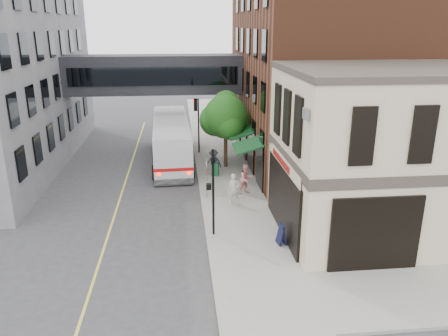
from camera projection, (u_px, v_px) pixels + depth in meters
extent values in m
plane|color=#38383A|center=(209.00, 257.00, 20.40)|extent=(120.00, 120.00, 0.00)
cube|color=gray|center=(222.00, 163.00, 33.79)|extent=(4.00, 60.00, 0.15)
cube|color=beige|center=(384.00, 155.00, 21.89)|extent=(10.00, 8.00, 8.15)
cube|color=#38332B|center=(384.00, 154.00, 21.87)|extent=(10.12, 8.12, 0.50)
cube|color=#38332B|center=(394.00, 70.00, 20.56)|extent=(10.12, 8.12, 0.30)
cube|color=black|center=(283.00, 200.00, 22.09)|extent=(0.14, 6.40, 3.40)
cube|color=black|center=(282.00, 200.00, 22.09)|extent=(0.04, 5.90, 3.00)
cube|color=maroon|center=(281.00, 160.00, 22.04)|extent=(0.03, 3.60, 0.32)
cube|color=#592D1C|center=(324.00, 70.00, 33.34)|extent=(12.00, 18.00, 14.00)
cube|color=#0D3C1B|center=(237.00, 127.00, 32.75)|extent=(1.80, 13.00, 0.40)
cube|color=black|center=(155.00, 74.00, 35.06)|extent=(14.00, 3.00, 3.00)
cube|color=black|center=(154.00, 76.00, 33.60)|extent=(13.00, 0.08, 1.40)
cube|color=black|center=(156.00, 72.00, 36.52)|extent=(13.00, 0.08, 1.40)
cylinder|color=black|center=(213.00, 193.00, 21.57)|extent=(0.12, 0.12, 4.50)
cube|color=black|center=(209.00, 187.00, 21.44)|extent=(0.25, 0.22, 0.30)
imported|color=black|center=(213.00, 157.00, 20.99)|extent=(0.20, 0.16, 1.00)
cylinder|color=black|center=(199.00, 126.00, 35.74)|extent=(0.12, 0.12, 4.50)
cube|color=black|center=(196.00, 122.00, 35.61)|extent=(0.25, 0.22, 0.30)
cube|color=black|center=(195.00, 105.00, 35.17)|extent=(0.28, 0.28, 1.00)
sphere|color=#FF0C05|center=(193.00, 100.00, 35.04)|extent=(0.18, 0.18, 0.18)
cylinder|color=gray|center=(207.00, 174.00, 26.53)|extent=(0.08, 0.08, 3.00)
cube|color=white|center=(206.00, 163.00, 26.31)|extent=(0.03, 0.75, 0.22)
cube|color=#0C591E|center=(206.00, 155.00, 26.14)|extent=(0.03, 0.70, 0.18)
cube|color=#B20C0C|center=(206.00, 171.00, 26.47)|extent=(0.03, 0.30, 0.40)
cylinder|color=#382619|center=(226.00, 148.00, 32.40)|extent=(0.28, 0.28, 2.80)
sphere|color=#1C4C14|center=(226.00, 117.00, 31.65)|extent=(3.20, 3.20, 3.20)
sphere|color=#1C4C14|center=(236.00, 120.00, 32.33)|extent=(2.20, 2.20, 2.20)
sphere|color=#1C4C14|center=(216.00, 120.00, 31.96)|extent=(2.40, 2.40, 2.40)
sphere|color=#1C4C14|center=(226.00, 104.00, 31.97)|extent=(2.00, 2.00, 2.00)
cube|color=#D8CC4C|center=(124.00, 186.00, 29.35)|extent=(0.12, 40.00, 0.01)
cube|color=silver|center=(171.00, 139.00, 34.24)|extent=(3.02, 12.13, 3.04)
cube|color=black|center=(171.00, 133.00, 34.07)|extent=(3.08, 11.92, 1.10)
cube|color=#B20C0C|center=(172.00, 146.00, 34.40)|extent=(3.08, 12.15, 0.23)
cylinder|color=black|center=(155.00, 173.00, 30.31)|extent=(0.35, 1.06, 1.05)
cylinder|color=black|center=(192.00, 171.00, 30.65)|extent=(0.35, 1.06, 1.05)
cylinder|color=black|center=(156.00, 142.00, 38.19)|extent=(0.35, 1.06, 1.05)
cylinder|color=black|center=(186.00, 141.00, 38.53)|extent=(0.35, 1.06, 1.05)
imported|color=beige|center=(234.00, 189.00, 25.81)|extent=(0.67, 0.44, 1.84)
imported|color=pink|center=(246.00, 179.00, 27.35)|extent=(1.16, 1.07, 1.92)
imported|color=#21232A|center=(214.00, 162.00, 30.66)|extent=(1.40, 1.20, 1.88)
cube|color=#114E27|center=(215.00, 169.00, 30.74)|extent=(0.57, 0.53, 0.95)
cube|color=black|center=(282.00, 234.00, 21.14)|extent=(0.44, 0.62, 1.02)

